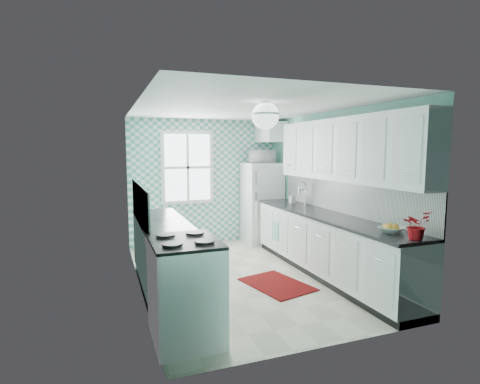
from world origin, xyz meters
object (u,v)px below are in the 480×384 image
object	(u,v)px
stove	(185,288)
sink	(296,206)
microwave	(262,156)
potted_plant	(416,225)
fruit_bowl	(391,230)
ceiling_light	(265,116)
fridge	(262,203)

from	to	relation	value
stove	sink	xyz separation A→B (m)	(2.40, 2.09, 0.41)
microwave	potted_plant	bearing A→B (deg)	93.73
sink	fruit_bowl	xyz separation A→B (m)	(-0.00, -2.28, 0.04)
sink	potted_plant	world-z (taller)	sink
ceiling_light	stove	xyz separation A→B (m)	(-1.20, -0.75, -1.80)
potted_plant	sink	bearing A→B (deg)	89.92
fridge	fruit_bowl	world-z (taller)	fridge
ceiling_light	potted_plant	world-z (taller)	ceiling_light
sink	fridge	bearing A→B (deg)	95.36
ceiling_light	microwave	bearing A→B (deg)	67.10
stove	potted_plant	world-z (taller)	potted_plant
sink	stove	bearing A→B (deg)	-137.76
ceiling_light	sink	size ratio (longest dim) A/B	0.66
sink	microwave	world-z (taller)	microwave
sink	potted_plant	distance (m)	2.65
fruit_bowl	stove	bearing A→B (deg)	175.67
ceiling_light	fridge	world-z (taller)	ceiling_light
microwave	fridge	bearing A→B (deg)	56.48
sink	fruit_bowl	distance (m)	2.28
fruit_bowl	fridge	bearing A→B (deg)	91.45
potted_plant	microwave	bearing A→B (deg)	91.31
fridge	sink	size ratio (longest dim) A/B	3.07
ceiling_light	fruit_bowl	world-z (taller)	ceiling_light
stove	fruit_bowl	size ratio (longest dim) A/B	3.61
fridge	potted_plant	distance (m)	3.93
stove	fridge	bearing A→B (deg)	56.10
fridge	stove	bearing A→B (deg)	-121.66
stove	potted_plant	bearing A→B (deg)	-12.38
fridge	potted_plant	world-z (taller)	fridge
ceiling_light	potted_plant	distance (m)	2.15
sink	fruit_bowl	bearing A→B (deg)	-88.94
stove	ceiling_light	bearing A→B (deg)	32.40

